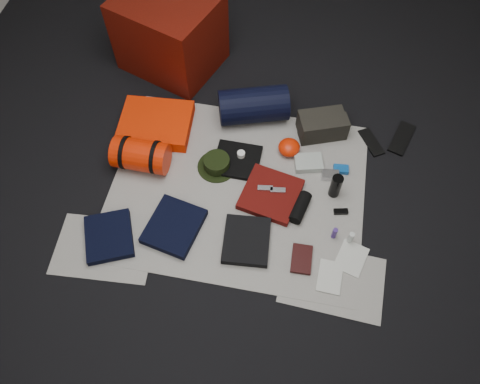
% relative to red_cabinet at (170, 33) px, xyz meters
% --- Properties ---
extents(floor, '(4.50, 4.50, 0.02)m').
position_rel_red_cabinet_xyz_m(floor, '(0.69, -1.03, -0.28)').
color(floor, black).
rests_on(floor, ground).
extents(newspaper_mat, '(1.60, 1.30, 0.01)m').
position_rel_red_cabinet_xyz_m(newspaper_mat, '(0.69, -1.03, -0.27)').
color(newspaper_mat, '#B1ADA3').
rests_on(newspaper_mat, floor).
extents(newspaper_sheet_front_left, '(0.61, 0.44, 0.00)m').
position_rel_red_cabinet_xyz_m(newspaper_sheet_front_left, '(-0.01, -1.58, -0.27)').
color(newspaper_sheet_front_left, '#B1ADA3').
rests_on(newspaper_sheet_front_left, floor).
extents(newspaper_sheet_front_right, '(0.60, 0.43, 0.00)m').
position_rel_red_cabinet_xyz_m(newspaper_sheet_front_right, '(1.34, -1.53, -0.27)').
color(newspaper_sheet_front_right, '#B1ADA3').
rests_on(newspaper_sheet_front_right, floor).
extents(red_cabinet, '(0.80, 0.74, 0.55)m').
position_rel_red_cabinet_xyz_m(red_cabinet, '(0.00, 0.00, 0.00)').
color(red_cabinet, '#540E06').
rests_on(red_cabinet, floor).
extents(sleeping_pad, '(0.50, 0.42, 0.09)m').
position_rel_red_cabinet_xyz_m(sleeping_pad, '(0.05, -0.65, -0.22)').
color(sleeping_pad, '#F52A02').
rests_on(sleeping_pad, newspaper_mat).
extents(stuff_sack, '(0.36, 0.21, 0.21)m').
position_rel_red_cabinet_xyz_m(stuff_sack, '(0.05, -0.97, -0.16)').
color(stuff_sack, red).
rests_on(stuff_sack, newspaper_mat).
extents(sack_strap_left, '(0.02, 0.22, 0.22)m').
position_rel_red_cabinet_xyz_m(sack_strap_left, '(-0.05, -0.97, -0.16)').
color(sack_strap_left, black).
rests_on(sack_strap_left, newspaper_mat).
extents(sack_strap_right, '(0.02, 0.22, 0.22)m').
position_rel_red_cabinet_xyz_m(sack_strap_right, '(0.15, -0.97, -0.16)').
color(sack_strap_right, black).
rests_on(sack_strap_right, newspaper_mat).
extents(navy_duffel, '(0.52, 0.37, 0.24)m').
position_rel_red_cabinet_xyz_m(navy_duffel, '(0.69, -0.43, -0.15)').
color(navy_duffel, black).
rests_on(navy_duffel, newspaper_mat).
extents(boonie_brim, '(0.27, 0.27, 0.01)m').
position_rel_red_cabinet_xyz_m(boonie_brim, '(0.53, -0.89, -0.26)').
color(boonie_brim, black).
rests_on(boonie_brim, newspaper_mat).
extents(boonie_crown, '(0.17, 0.17, 0.08)m').
position_rel_red_cabinet_xyz_m(boonie_crown, '(0.53, -0.89, -0.22)').
color(boonie_crown, black).
rests_on(boonie_crown, boonie_brim).
extents(hiking_boot_left, '(0.33, 0.21, 0.15)m').
position_rel_red_cabinet_xyz_m(hiking_boot_left, '(1.15, -0.45, -0.19)').
color(hiking_boot_left, black).
rests_on(hiking_boot_left, newspaper_mat).
extents(hiking_boot_right, '(0.34, 0.22, 0.16)m').
position_rel_red_cabinet_xyz_m(hiking_boot_right, '(1.18, -0.52, -0.19)').
color(hiking_boot_right, black).
rests_on(hiking_boot_right, newspaper_mat).
extents(flip_flop_left, '(0.19, 0.24, 0.01)m').
position_rel_red_cabinet_xyz_m(flip_flop_left, '(1.51, -0.50, -0.27)').
color(flip_flop_left, black).
rests_on(flip_flop_left, floor).
extents(flip_flop_right, '(0.19, 0.30, 0.02)m').
position_rel_red_cabinet_xyz_m(flip_flop_right, '(1.72, -0.43, -0.27)').
color(flip_flop_right, black).
rests_on(flip_flop_right, floor).
extents(trousers_navy_a, '(0.37, 0.39, 0.05)m').
position_rel_red_cabinet_xyz_m(trousers_navy_a, '(0.00, -1.52, -0.24)').
color(trousers_navy_a, black).
rests_on(trousers_navy_a, newspaper_mat).
extents(trousers_navy_b, '(0.36, 0.39, 0.05)m').
position_rel_red_cabinet_xyz_m(trousers_navy_b, '(0.37, -1.38, -0.24)').
color(trousers_navy_b, black).
rests_on(trousers_navy_b, newspaper_mat).
extents(trousers_charcoal, '(0.29, 0.33, 0.05)m').
position_rel_red_cabinet_xyz_m(trousers_charcoal, '(0.81, -1.39, -0.24)').
color(trousers_charcoal, black).
rests_on(trousers_charcoal, newspaper_mat).
extents(black_tshirt, '(0.30, 0.28, 0.03)m').
position_rel_red_cabinet_xyz_m(black_tshirt, '(0.65, -0.83, -0.25)').
color(black_tshirt, black).
rests_on(black_tshirt, newspaper_mat).
extents(red_shirt, '(0.40, 0.40, 0.05)m').
position_rel_red_cabinet_xyz_m(red_shirt, '(0.91, -1.05, -0.24)').
color(red_shirt, '#520C09').
rests_on(red_shirt, newspaper_mat).
extents(orange_stuff_sack, '(0.19, 0.19, 0.09)m').
position_rel_red_cabinet_xyz_m(orange_stuff_sack, '(0.97, -0.69, -0.22)').
color(orange_stuff_sack, red).
rests_on(orange_stuff_sack, newspaper_mat).
extents(first_aid_pouch, '(0.21, 0.17, 0.04)m').
position_rel_red_cabinet_xyz_m(first_aid_pouch, '(1.11, -0.77, -0.24)').
color(first_aid_pouch, '#9BA39B').
rests_on(first_aid_pouch, newspaper_mat).
extents(water_bottle, '(0.09, 0.09, 0.18)m').
position_rel_red_cabinet_xyz_m(water_bottle, '(1.30, -0.96, -0.18)').
color(water_bottle, black).
rests_on(water_bottle, newspaper_mat).
extents(speaker, '(0.13, 0.22, 0.08)m').
position_rel_red_cabinet_xyz_m(speaker, '(1.10, -1.12, -0.23)').
color(speaker, black).
rests_on(speaker, newspaper_mat).
extents(compact_camera, '(0.12, 0.08, 0.04)m').
position_rel_red_cabinet_xyz_m(compact_camera, '(1.26, -0.84, -0.25)').
color(compact_camera, '#BCBBC0').
rests_on(compact_camera, newspaper_mat).
extents(cyan_case, '(0.10, 0.07, 0.03)m').
position_rel_red_cabinet_xyz_m(cyan_case, '(1.33, -0.77, -0.25)').
color(cyan_case, '#0F4D9A').
rests_on(cyan_case, newspaper_mat).
extents(toiletry_purple, '(0.03, 0.03, 0.09)m').
position_rel_red_cabinet_xyz_m(toiletry_purple, '(1.32, -1.26, -0.22)').
color(toiletry_purple, '#3D2373').
rests_on(toiletry_purple, newspaper_mat).
extents(toiletry_clear, '(0.03, 0.03, 0.10)m').
position_rel_red_cabinet_xyz_m(toiletry_clear, '(1.42, -1.27, -0.22)').
color(toiletry_clear, '#BBC1BC').
rests_on(toiletry_clear, newspaper_mat).
extents(paperback_book, '(0.12, 0.18, 0.03)m').
position_rel_red_cabinet_xyz_m(paperback_book, '(1.15, -1.44, -0.25)').
color(paperback_book, black).
rests_on(paperback_book, newspaper_mat).
extents(map_booklet, '(0.14, 0.20, 0.01)m').
position_rel_red_cabinet_xyz_m(map_booklet, '(1.32, -1.52, -0.26)').
color(map_booklet, beige).
rests_on(map_booklet, newspaper_mat).
extents(map_printout, '(0.21, 0.24, 0.01)m').
position_rel_red_cabinet_xyz_m(map_printout, '(1.44, -1.38, -0.26)').
color(map_printout, beige).
rests_on(map_printout, newspaper_mat).
extents(sunglasses, '(0.09, 0.05, 0.02)m').
position_rel_red_cabinet_xyz_m(sunglasses, '(1.35, -1.09, -0.26)').
color(sunglasses, black).
rests_on(sunglasses, newspaper_mat).
extents(key_cluster, '(0.09, 0.09, 0.01)m').
position_rel_red_cabinet_xyz_m(key_cluster, '(-0.03, -1.54, -0.26)').
color(key_cluster, '#BCBBC0').
rests_on(key_cluster, newspaper_mat).
extents(tape_roll, '(0.05, 0.05, 0.04)m').
position_rel_red_cabinet_xyz_m(tape_roll, '(0.67, -0.80, -0.22)').
color(tape_roll, white).
rests_on(tape_roll, black_tshirt).
extents(energy_bar_a, '(0.10, 0.05, 0.01)m').
position_rel_red_cabinet_xyz_m(energy_bar_a, '(0.87, -1.03, -0.21)').
color(energy_bar_a, '#BCBBC0').
rests_on(energy_bar_a, red_shirt).
extents(energy_bar_b, '(0.10, 0.05, 0.01)m').
position_rel_red_cabinet_xyz_m(energy_bar_b, '(0.95, -1.03, -0.21)').
color(energy_bar_b, '#BCBBC0').
rests_on(energy_bar_b, red_shirt).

